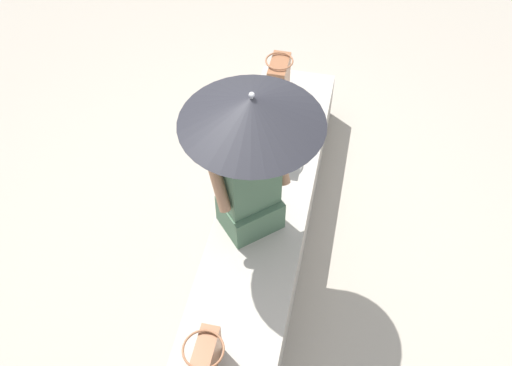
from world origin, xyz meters
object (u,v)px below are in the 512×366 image
object	(u,v)px
handbag_black	(205,360)
tote_bag_canvas	(279,80)
shoulder_bag_spare	(274,141)
parasol	(252,111)
person_seated	(250,183)

from	to	relation	value
handbag_black	tote_bag_canvas	size ratio (longest dim) A/B	0.82
handbag_black	shoulder_bag_spare	xyz separation A→B (m)	(1.61, -0.05, -0.01)
parasol	tote_bag_canvas	bearing A→B (deg)	3.54
shoulder_bag_spare	tote_bag_canvas	bearing A→B (deg)	7.95
handbag_black	shoulder_bag_spare	world-z (taller)	handbag_black
person_seated	handbag_black	xyz separation A→B (m)	(-1.00, 0.02, -0.25)
parasol	shoulder_bag_spare	size ratio (longest dim) A/B	4.22
parasol	person_seated	bearing A→B (deg)	26.24
shoulder_bag_spare	parasol	bearing A→B (deg)	179.60
person_seated	tote_bag_canvas	world-z (taller)	person_seated
shoulder_bag_spare	handbag_black	bearing A→B (deg)	178.33
parasol	handbag_black	xyz separation A→B (m)	(-0.94, 0.04, -0.88)
handbag_black	parasol	bearing A→B (deg)	-2.56
person_seated	tote_bag_canvas	distance (m)	1.23
handbag_black	tote_bag_canvas	bearing A→B (deg)	0.93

